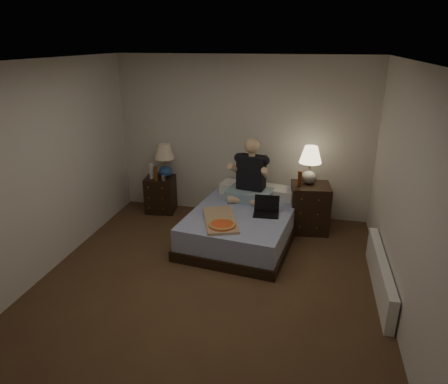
% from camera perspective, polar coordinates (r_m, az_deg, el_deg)
% --- Properties ---
extents(floor, '(4.00, 4.50, 0.00)m').
position_cam_1_polar(floor, '(4.77, -2.39, -13.43)').
color(floor, brown).
rests_on(floor, ground).
extents(ceiling, '(4.00, 4.50, 0.00)m').
position_cam_1_polar(ceiling, '(3.94, -2.96, 18.11)').
color(ceiling, white).
rests_on(ceiling, ground).
extents(wall_back, '(4.00, 0.00, 2.50)m').
position_cam_1_polar(wall_back, '(6.31, 2.67, 7.71)').
color(wall_back, beige).
rests_on(wall_back, ground).
extents(wall_front, '(4.00, 0.00, 2.50)m').
position_cam_1_polar(wall_front, '(2.36, -17.60, -17.98)').
color(wall_front, beige).
rests_on(wall_front, ground).
extents(wall_left, '(0.00, 4.50, 2.50)m').
position_cam_1_polar(wall_left, '(5.07, -25.06, 2.41)').
color(wall_left, beige).
rests_on(wall_left, ground).
extents(wall_right, '(0.00, 4.50, 2.50)m').
position_cam_1_polar(wall_right, '(4.18, 24.91, -1.31)').
color(wall_right, beige).
rests_on(wall_right, ground).
extents(bed, '(1.57, 1.95, 0.45)m').
position_cam_1_polar(bed, '(5.70, 2.64, -4.75)').
color(bed, '#566BAD').
rests_on(bed, floor).
extents(nightstand_left, '(0.50, 0.46, 0.59)m').
position_cam_1_polar(nightstand_left, '(6.69, -9.04, -0.31)').
color(nightstand_left, black).
rests_on(nightstand_left, floor).
extents(nightstand_right, '(0.61, 0.56, 0.72)m').
position_cam_1_polar(nightstand_right, '(6.05, 12.10, -2.22)').
color(nightstand_right, black).
rests_on(nightstand_right, floor).
extents(lamp_left, '(0.40, 0.40, 0.56)m').
position_cam_1_polar(lamp_left, '(6.48, -8.46, 4.43)').
color(lamp_left, navy).
rests_on(lamp_left, nightstand_left).
extents(lamp_right, '(0.33, 0.33, 0.56)m').
position_cam_1_polar(lamp_right, '(5.89, 12.18, 3.77)').
color(lamp_right, gray).
rests_on(lamp_right, nightstand_right).
extents(water_bottle, '(0.07, 0.07, 0.25)m').
position_cam_1_polar(water_bottle, '(6.51, -10.31, 2.96)').
color(water_bottle, silver).
rests_on(water_bottle, nightstand_left).
extents(soda_can, '(0.07, 0.07, 0.10)m').
position_cam_1_polar(soda_can, '(6.40, -8.66, 2.04)').
color(soda_can, '#A8A9A4').
rests_on(soda_can, nightstand_left).
extents(beer_bottle_left, '(0.06, 0.06, 0.23)m').
position_cam_1_polar(beer_bottle_left, '(6.41, -9.74, 2.60)').
color(beer_bottle_left, '#61360D').
rests_on(beer_bottle_left, nightstand_left).
extents(beer_bottle_right, '(0.06, 0.06, 0.23)m').
position_cam_1_polar(beer_bottle_right, '(5.80, 10.77, 1.87)').
color(beer_bottle_right, '#55230C').
rests_on(beer_bottle_right, nightstand_right).
extents(person, '(0.74, 0.63, 0.93)m').
position_cam_1_polar(person, '(5.83, 3.78, 3.12)').
color(person, black).
rests_on(person, bed).
extents(laptop, '(0.36, 0.30, 0.24)m').
position_cam_1_polar(laptop, '(5.45, 6.07, -2.15)').
color(laptop, black).
rests_on(laptop, bed).
extents(pizza_box, '(0.63, 0.85, 0.08)m').
position_cam_1_polar(pizza_box, '(5.08, -0.28, -4.80)').
color(pizza_box, tan).
rests_on(pizza_box, bed).
extents(radiator, '(0.10, 1.60, 0.40)m').
position_cam_1_polar(radiator, '(4.95, 21.39, -10.90)').
color(radiator, white).
rests_on(radiator, floor).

